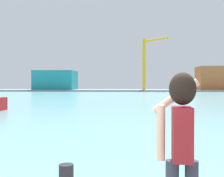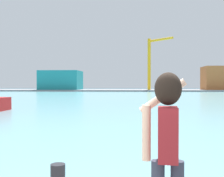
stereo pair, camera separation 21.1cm
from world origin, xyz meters
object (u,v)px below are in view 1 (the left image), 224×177
at_px(warehouse_left, 56,80).
at_px(person_photographer, 181,137).
at_px(port_crane, 146,59).
at_px(warehouse_right, 219,78).

bearing_deg(warehouse_left, person_photographer, -74.73).
xyz_separation_m(person_photographer, port_crane, (4.99, 87.11, 8.43)).
xyz_separation_m(person_photographer, warehouse_left, (-24.65, 90.32, 1.90)).
bearing_deg(person_photographer, port_crane, 1.70).
xyz_separation_m(person_photographer, warehouse_right, (28.50, 90.61, 2.53)).
bearing_deg(warehouse_right, person_photographer, -107.46).
bearing_deg(port_crane, warehouse_left, 173.83).
bearing_deg(person_photographer, warehouse_left, 20.24).
relative_size(person_photographer, port_crane, 0.11).
height_order(person_photographer, warehouse_left, warehouse_left).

